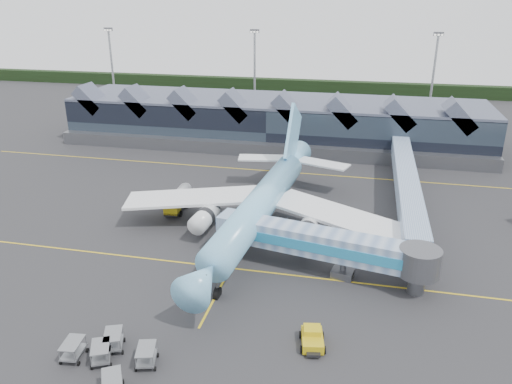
% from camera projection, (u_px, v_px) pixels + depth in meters
% --- Properties ---
extents(ground, '(260.00, 260.00, 0.00)m').
position_uv_depth(ground, '(246.00, 239.00, 67.67)').
color(ground, '#2A2A2D').
rests_on(ground, ground).
extents(taxi_stripes, '(120.00, 60.00, 0.01)m').
position_uv_depth(taxi_stripes, '(261.00, 210.00, 76.74)').
color(taxi_stripes, gold).
rests_on(taxi_stripes, ground).
extents(tree_line_far, '(260.00, 4.00, 4.00)m').
position_uv_depth(tree_line_far, '(323.00, 87.00, 166.66)').
color(tree_line_far, black).
rests_on(tree_line_far, ground).
extents(terminal, '(90.00, 22.25, 12.52)m').
position_uv_depth(terminal, '(274.00, 121.00, 109.82)').
color(terminal, black).
rests_on(terminal, ground).
extents(light_masts, '(132.40, 42.56, 22.45)m').
position_uv_depth(light_masts, '(397.00, 79.00, 115.74)').
color(light_masts, '#95999E').
rests_on(light_masts, ground).
extents(main_airliner, '(40.83, 47.12, 15.13)m').
position_uv_depth(main_airliner, '(263.00, 201.00, 68.41)').
color(main_airliner, '#71BEE5').
rests_on(main_airliner, ground).
extents(jet_bridge, '(26.21, 8.55, 5.54)m').
position_uv_depth(jet_bridge, '(335.00, 247.00, 57.66)').
color(jet_bridge, '#6D8BB6').
rests_on(jet_bridge, ground).
extents(fuel_truck, '(2.87, 8.72, 2.91)m').
position_uv_depth(fuel_truck, '(179.00, 198.00, 76.75)').
color(fuel_truck, black).
rests_on(fuel_truck, ground).
extents(pushback_tug, '(2.81, 3.91, 1.62)m').
position_uv_depth(pushback_tug, '(312.00, 339.00, 46.96)').
color(pushback_tug, gold).
rests_on(pushback_tug, ground).
extents(baggage_carts, '(8.87, 8.08, 1.74)m').
position_uv_depth(baggage_carts, '(109.00, 355.00, 44.41)').
color(baggage_carts, gray).
rests_on(baggage_carts, ground).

